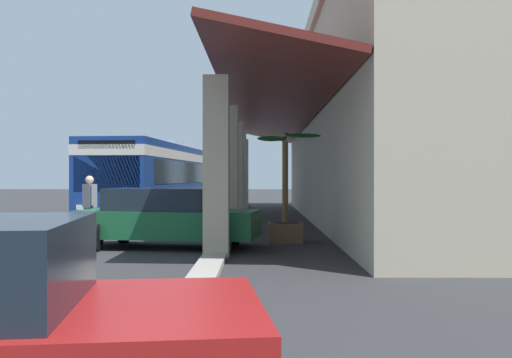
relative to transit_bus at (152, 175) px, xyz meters
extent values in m
plane|color=#2D2D30|center=(-1.64, 8.06, -1.85)|extent=(120.00, 120.00, 0.00)
cube|color=#9E998E|center=(1.36, 3.62, -1.79)|extent=(31.77, 0.50, 0.12)
cube|color=#B2A88E|center=(1.36, 13.32, 1.73)|extent=(26.47, 13.53, 7.17)
cube|color=#C0B59A|center=(1.36, 13.32, 5.61)|extent=(26.77, 13.83, 0.60)
cube|color=#B2A88E|center=(-9.23, 3.63, 0.12)|extent=(0.55, 0.55, 3.94)
cube|color=#B2A88E|center=(-3.94, 3.63, 0.12)|extent=(0.55, 0.55, 3.94)
cube|color=#B2A88E|center=(1.36, 3.63, 0.12)|extent=(0.55, 0.55, 3.94)
cube|color=#B2A88E|center=(6.65, 3.63, 0.12)|extent=(0.55, 0.55, 3.94)
cube|color=#B2A88E|center=(11.95, 3.63, 0.12)|extent=(0.55, 0.55, 3.94)
cube|color=#5B1E19|center=(1.36, 4.95, 2.44)|extent=(26.47, 3.16, 0.82)
cube|color=#19232D|center=(1.36, 6.59, -0.45)|extent=(22.24, 0.08, 2.40)
cube|color=navy|center=(0.05, 0.00, -0.13)|extent=(11.17, 3.46, 2.75)
cube|color=silver|center=(0.05, 0.00, 0.80)|extent=(11.20, 3.48, 0.36)
cube|color=#19232D|center=(-0.25, 0.02, 0.10)|extent=(9.42, 3.34, 0.90)
cube|color=#19232D|center=(5.50, -0.46, 0.00)|extent=(0.25, 2.24, 1.20)
cube|color=black|center=(5.51, -0.46, 0.97)|extent=(0.22, 1.94, 0.28)
cube|color=black|center=(5.63, -0.47, -1.40)|extent=(0.40, 2.46, 0.24)
cube|color=silver|center=(5.63, 0.42, -1.10)|extent=(0.08, 0.24, 0.16)
cube|color=silver|center=(5.48, -1.35, -1.10)|extent=(0.08, 0.24, 0.16)
cube|color=silver|center=(-1.44, 0.12, 1.37)|extent=(2.54, 1.98, 0.24)
cylinder|color=black|center=(3.78, 0.96, -1.35)|extent=(1.00, 0.30, 1.00)
cylinder|color=black|center=(3.56, -1.58, -1.35)|extent=(1.00, 0.30, 1.00)
cylinder|color=black|center=(-2.91, 1.52, -1.35)|extent=(1.00, 0.30, 1.00)
cylinder|color=black|center=(-3.12, -1.02, -1.35)|extent=(1.00, 0.30, 1.00)
cube|color=#195933|center=(10.32, 2.32, -1.25)|extent=(2.41, 4.61, 0.66)
cube|color=#19232D|center=(10.29, 2.12, -0.65)|extent=(1.92, 2.66, 0.54)
cylinder|color=black|center=(9.64, 3.93, -1.53)|extent=(0.64, 0.22, 0.64)
cylinder|color=black|center=(11.42, 3.67, -1.53)|extent=(0.64, 0.22, 0.64)
cylinder|color=black|center=(9.21, 0.97, -1.53)|extent=(0.64, 0.22, 0.64)
cylinder|color=black|center=(11.00, 0.71, -1.53)|extent=(0.64, 0.22, 0.64)
cylinder|color=black|center=(20.07, 3.77, -1.53)|extent=(0.64, 0.22, 0.64)
cylinder|color=#38383D|center=(8.19, -0.30, -1.41)|extent=(0.16, 0.16, 0.88)
cylinder|color=#38383D|center=(7.92, -0.26, -1.41)|extent=(0.16, 0.16, 0.88)
cube|color=gray|center=(8.05, -0.28, -0.64)|extent=(0.54, 0.50, 0.66)
sphere|color=beige|center=(8.05, -0.28, -0.19)|extent=(0.24, 0.24, 0.24)
cylinder|color=gray|center=(8.32, -0.12, -0.60)|extent=(0.09, 0.09, 0.60)
cylinder|color=gray|center=(7.79, -0.44, -0.60)|extent=(0.09, 0.09, 0.60)
cube|color=brown|center=(9.03, 5.26, -1.59)|extent=(0.91, 0.91, 0.52)
cylinder|color=#332319|center=(9.03, 5.26, -1.32)|extent=(0.77, 0.77, 0.02)
cylinder|color=brown|center=(9.03, 5.26, -0.24)|extent=(0.16, 0.16, 2.18)
ellipsoid|color=#195123|center=(9.38, 5.20, 0.90)|extent=(0.74, 0.32, 0.16)
ellipsoid|color=#195123|center=(8.96, 5.74, 1.01)|extent=(0.36, 1.00, 0.17)
ellipsoid|color=#195123|center=(8.58, 5.39, 1.05)|extent=(0.96, 0.47, 0.15)
ellipsoid|color=#195123|center=(9.11, 4.88, 0.92)|extent=(0.37, 0.79, 0.18)
camera|label=1|loc=(24.73, 4.58, -0.12)|focal=41.14mm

